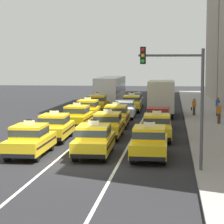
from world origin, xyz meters
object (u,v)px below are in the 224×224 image
Objects in this scene: taxi_left_second at (55,127)px; pedestrian_mid_block at (218,107)px; taxi_center_nearest at (94,140)px; box_truck_right_fourth at (162,97)px; bus_left_sixth at (111,89)px; taxi_center_second at (108,125)px; taxi_left_third at (77,116)px; traffic_light_pole at (180,87)px; sedan_right_third at (158,117)px; taxi_center_fifth at (132,103)px; sedan_center_sixth at (135,99)px; taxi_left_fifth at (98,103)px; pedestrian_near_crosswalk at (219,113)px; taxi_center_third at (116,115)px; taxi_right_second at (157,127)px; sedan_center_fourth at (125,109)px; taxi_left_fourth at (88,109)px; pedestrian_by_storefront at (194,107)px; taxi_right_nearest at (149,142)px.

taxi_left_second reaches higher than pedestrian_mid_block.
taxi_center_nearest is 0.66× the size of box_truck_right_fourth.
bus_left_sixth is 25.65m from taxi_center_second.
taxi_left_third is at bearing 122.04° from taxi_center_second.
traffic_light_pole reaches higher than pedestrian_mid_block.
sedan_right_third is at bearing -0.17° from taxi_left_third.
traffic_light_pole is at bearing -80.56° from taxi_center_fifth.
box_truck_right_fourth is (3.20, -8.95, 0.93)m from sedan_center_sixth.
taxi_left_fifth is at bearing 118.72° from sedan_right_third.
sedan_right_third is 2.58× the size of pedestrian_mid_block.
sedan_right_third is 2.69× the size of pedestrian_near_crosswalk.
taxi_left_fifth is (-0.09, 17.88, 0.00)m from taxi_left_second.
taxi_center_second is 22.27m from sedan_center_sixth.
taxi_left_third is 1.00× the size of taxi_center_third.
bus_left_sixth reaches higher than sedan_center_sixth.
taxi_left_third is 12.53m from taxi_center_fifth.
box_truck_right_fourth is (-0.03, 13.88, 0.90)m from taxi_right_second.
taxi_center_third is at bearing -139.27° from pedestrian_mid_block.
taxi_right_second reaches higher than sedan_right_third.
taxi_left_second is 1.07× the size of sedan_center_fourth.
taxi_left_fifth is 14.40m from pedestrian_near_crosswalk.
taxi_left_fourth is 12.69m from taxi_right_second.
bus_left_sixth reaches higher than taxi_right_second.
taxi_center_third reaches higher than sedan_center_sixth.
bus_left_sixth reaches higher than taxi_center_second.
taxi_center_fifth is at bearing 90.02° from taxi_center_nearest.
sedan_center_sixth is 12.54m from pedestrian_mid_block.
traffic_light_pole is at bearing -94.05° from pedestrian_by_storefront.
taxi_left_fourth is 1.00× the size of taxi_center_second.
taxi_left_fourth is 2.73× the size of pedestrian_mid_block.
taxi_center_second is 16.95m from taxi_center_fifth.
taxi_center_second reaches higher than sedan_center_fourth.
traffic_light_pole reaches higher than taxi_left_second.
pedestrian_near_crosswalk is at bearing 70.92° from taxi_right_nearest.
taxi_left_fourth is at bearing -168.09° from pedestrian_mid_block.
taxi_left_third is 17.70m from sedan_center_sixth.
taxi_right_nearest is at bearing -109.08° from pedestrian_near_crosswalk.
sedan_center_fourth is at bearing 99.77° from taxi_right_nearest.
box_truck_right_fourth reaches higher than pedestrian_near_crosswalk.
taxi_left_fourth is at bearing -155.34° from box_truck_right_fourth.
taxi_right_nearest reaches higher than pedestrian_near_crosswalk.
box_truck_right_fourth reaches higher than taxi_left_fifth.
taxi_center_nearest is 11.84m from taxi_center_third.
taxi_right_second is (3.08, 5.62, 0.00)m from taxi_center_nearest.
box_truck_right_fourth is at bearing 24.66° from taxi_left_fourth.
taxi_left_fifth is at bearing 153.69° from box_truck_right_fourth.
bus_left_sixth is 26.79m from taxi_right_second.
sedan_center_sixth is 0.62× the size of box_truck_right_fourth.
taxi_left_second is at bearing -90.11° from bus_left_sixth.
taxi_left_fifth is 7.26m from box_truck_right_fourth.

